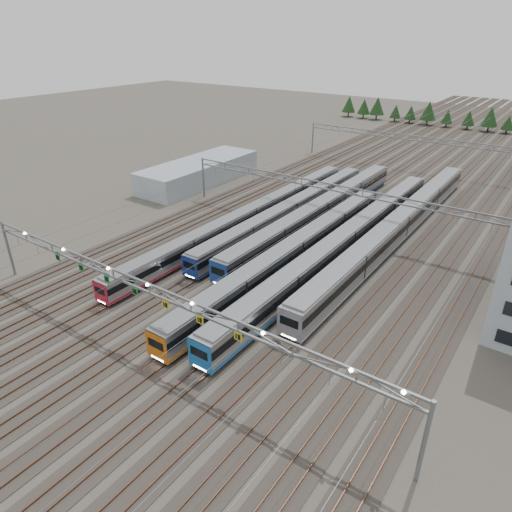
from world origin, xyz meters
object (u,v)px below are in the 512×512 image
Objects in this scene: train_c at (320,211)px; gantry_near at (149,291)px; train_a at (251,216)px; gantry_far at (417,142)px; train_b at (290,211)px; train_e at (345,241)px; west_shed at (199,172)px; train_f at (398,226)px; gantry_mid at (330,192)px; train_d at (294,252)px.

gantry_near reaches higher than train_c.
gantry_far is at bearing 77.81° from train_a.
train_c is (4.50, 2.45, 0.16)m from train_b.
train_e is 2.19× the size of west_shed.
train_c is 44.22m from gantry_far.
gantry_far reaches higher than train_f.
west_shed is at bearing 149.91° from train_a.
train_e is (9.00, -8.76, -0.01)m from train_c.
gantry_near is (-6.80, -32.39, 4.89)m from train_e.
gantry_mid is (-11.25, -2.32, 4.10)m from train_f.
west_shed is (-24.04, 13.93, 0.45)m from train_a.
train_b is at bearing -151.46° from train_c.
train_d is at bearing -74.45° from train_c.
train_a is 18.01m from train_e.
train_c is 0.83× the size of train_f.
train_b reaches higher than train_a.
train_e is at bearing -82.71° from gantry_far.
west_shed is at bearing 160.89° from train_e.
train_e is at bearing -48.87° from gantry_mid.
train_f reaches higher than train_a.
train_e is at bearing -2.02° from train_a.
train_c is at bearing -174.56° from train_f.
gantry_near is at bearing -95.25° from train_d.
train_f is 1.19× the size of gantry_far.
train_a is at bearing -157.30° from train_f.
gantry_near reaches higher than train_b.
train_f is 1.19× the size of gantry_near.
gantry_far is (6.75, 46.41, 4.34)m from train_b.
gantry_far is 1.88× the size of west_shed.
gantry_near reaches higher than train_f.
gantry_mid is at bearing 11.83° from train_b.
train_b is 1.73× the size of west_shed.
train_c is 0.99× the size of gantry_far.
gantry_far is (-11.25, 42.68, 4.10)m from train_f.
gantry_near is (-11.30, -42.44, 4.80)m from train_f.
train_f is at bearing -5.54° from west_shed.
gantry_far is 52.13m from west_shed.
train_a is 27.79m from west_shed.
train_b is (4.50, 5.68, 0.13)m from train_a.
gantry_far is at bearing 47.24° from west_shed.
train_f reaches higher than train_c.
train_e is 0.98× the size of train_f.
gantry_mid is (6.75, 1.41, 4.34)m from train_b.
train_c is 4.86m from gantry_mid.
train_b is at bearing 51.62° from train_a.
train_c is at bearing 135.77° from train_e.
gantry_mid is (2.25, -1.03, 4.19)m from train_c.
west_shed is (-42.04, 14.57, 0.17)m from train_e.
gantry_mid is at bearing -24.67° from train_c.
gantry_near reaches higher than gantry_mid.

